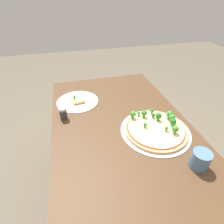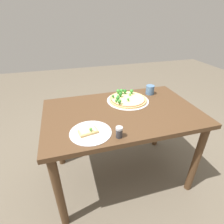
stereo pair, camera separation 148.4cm
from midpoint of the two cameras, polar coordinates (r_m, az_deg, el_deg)
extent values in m
plane|color=brown|center=(1.60, -15.47, -35.00)|extent=(8.00, 8.00, 0.00)
cube|color=#4C331E|center=(1.00, -21.34, -16.48)|extent=(1.25, 0.78, 0.04)
cylinder|color=#4C331E|center=(1.35, -49.85, -38.86)|extent=(0.06, 0.06, 0.71)
cylinder|color=#4C331E|center=(1.20, 16.69, -34.90)|extent=(0.06, 0.06, 0.71)
cylinder|color=#4C331E|center=(1.65, -38.82, -18.64)|extent=(0.06, 0.06, 0.71)
cylinder|color=#4C331E|center=(1.54, 3.94, -13.99)|extent=(0.06, 0.06, 0.71)
cylinder|color=silver|center=(1.10, -15.40, -9.01)|extent=(0.38, 0.38, 0.00)
cylinder|color=tan|center=(1.09, -15.47, -8.65)|extent=(0.34, 0.34, 0.01)
cylinder|color=#A82D1E|center=(1.09, -15.52, -8.32)|extent=(0.31, 0.31, 0.00)
cylinder|color=#F4DB8E|center=(1.09, -15.54, -8.19)|extent=(0.30, 0.30, 0.00)
sphere|color=#286B23|center=(1.15, -15.67, -4.04)|extent=(0.03, 0.03, 0.03)
cylinder|color=#37742D|center=(1.16, -15.53, -4.91)|extent=(0.01, 0.01, 0.01)
sphere|color=#286B23|center=(1.11, -18.86, -5.98)|extent=(0.03, 0.03, 0.03)
cylinder|color=#37742D|center=(1.12, -18.67, -6.92)|extent=(0.02, 0.02, 0.02)
sphere|color=#337A2D|center=(1.12, -22.38, -6.99)|extent=(0.02, 0.02, 0.02)
cylinder|color=#3F8136|center=(1.12, -22.23, -7.61)|extent=(0.01, 0.01, 0.01)
sphere|color=#3D8933|center=(1.03, -16.63, -9.27)|extent=(0.02, 0.02, 0.02)
cylinder|color=#488E3A|center=(1.04, -16.52, -9.87)|extent=(0.01, 0.01, 0.01)
sphere|color=#3D8933|center=(1.16, -17.22, -3.89)|extent=(0.04, 0.04, 0.04)
cylinder|color=#488E3A|center=(1.17, -17.05, -4.83)|extent=(0.02, 0.02, 0.02)
sphere|color=#337A2D|center=(1.06, -21.40, -8.44)|extent=(0.03, 0.03, 0.03)
cylinder|color=#3F8136|center=(1.07, -21.19, -9.35)|extent=(0.01, 0.01, 0.01)
sphere|color=#3D8933|center=(1.13, -12.73, -4.18)|extent=(0.03, 0.03, 0.03)
cylinder|color=#488E3A|center=(1.14, -12.60, -5.12)|extent=(0.02, 0.02, 0.02)
sphere|color=#286B23|center=(1.10, -20.26, -7.13)|extent=(0.02, 0.02, 0.02)
cylinder|color=#37742D|center=(1.11, -20.13, -7.72)|extent=(0.01, 0.01, 0.01)
sphere|color=#3D8933|center=(1.16, -18.81, -4.03)|extent=(0.04, 0.04, 0.04)
cylinder|color=#488E3A|center=(1.17, -18.62, -4.98)|extent=(0.02, 0.02, 0.02)
sphere|color=#3D8933|center=(1.01, -21.75, -10.72)|extent=(0.03, 0.03, 0.03)
cylinder|color=#488E3A|center=(1.02, -21.52, -11.67)|extent=(0.02, 0.02, 0.02)
sphere|color=#479338|center=(1.05, -22.58, -9.83)|extent=(0.02, 0.02, 0.02)
cylinder|color=#51973E|center=(1.06, -22.43, -10.41)|extent=(0.01, 0.01, 0.01)
sphere|color=#479338|center=(1.11, -13.99, -5.82)|extent=(0.02, 0.02, 0.02)
cylinder|color=#51973E|center=(1.12, -13.91, -6.38)|extent=(0.01, 0.01, 0.01)
cylinder|color=silver|center=(0.95, -42.37, -25.90)|extent=(0.28, 0.28, 0.00)
cube|color=tan|center=(0.95, -43.53, -25.45)|extent=(0.14, 0.10, 0.02)
cube|color=#F4DB8E|center=(0.94, -43.76, -25.07)|extent=(0.11, 0.08, 0.00)
sphere|color=#479338|center=(0.91, -43.75, -25.24)|extent=(0.02, 0.02, 0.02)
cylinder|color=#51973E|center=(0.92, -43.44, -25.74)|extent=(0.01, 0.01, 0.01)
cylinder|color=#4C7099|center=(1.16, -3.13, -3.09)|extent=(0.08, 0.08, 0.09)
cylinder|color=#333338|center=(0.81, -33.80, -30.76)|extent=(0.04, 0.04, 0.06)
cylinder|color=#B2B2B7|center=(0.78, -34.69, -29.28)|extent=(0.05, 0.05, 0.02)
camera|label=1|loc=(0.74, 38.83, 21.97)|focal=28.00mm
camera|label=2|loc=(0.74, -141.17, -21.97)|focal=28.00mm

